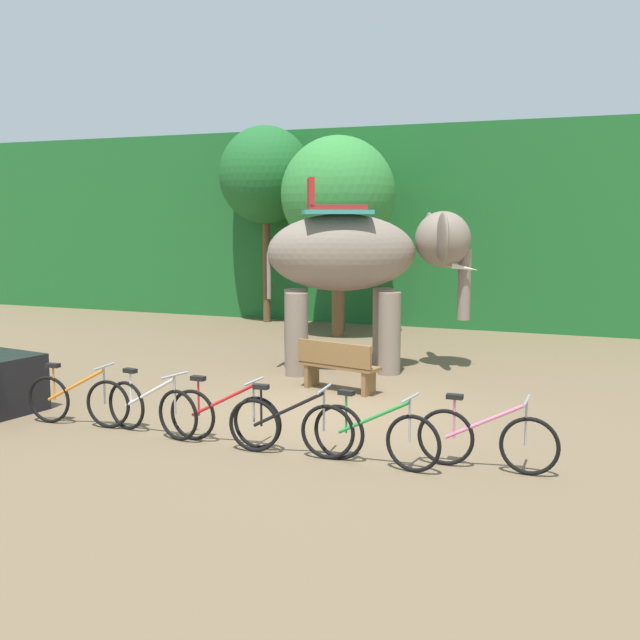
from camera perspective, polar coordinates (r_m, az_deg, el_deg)
ground_plane at (r=12.01m, az=0.87°, el=-6.90°), size 80.00×80.00×0.00m
foliage_hedge at (r=23.73m, az=11.71°, el=6.93°), size 36.00×6.00×5.51m
tree_left at (r=21.98m, az=-4.11°, el=10.77°), size 2.65×2.65×5.60m
tree_right at (r=20.14m, az=1.62°, el=8.66°), size 2.54×2.54×4.82m
tree_center at (r=19.17m, az=1.38°, el=9.36°), size 2.86×2.86×5.04m
elephant at (r=14.89m, az=2.93°, el=4.53°), size 4.15×3.03×3.78m
bike_orange at (r=11.70m, az=-17.75°, el=-5.73°), size 1.71×0.52×0.92m
bike_white at (r=10.94m, az=-12.56°, el=-6.47°), size 1.69×0.53×0.92m
bike_red at (r=10.32m, az=-7.22°, el=-7.20°), size 1.71×0.52×0.92m
bike_black at (r=9.79m, az=-2.26°, el=-7.98°), size 1.71×0.52×0.92m
bike_green at (r=9.42m, az=4.14°, el=-8.63°), size 1.70×0.52×0.92m
bike_pink at (r=9.45m, az=12.40°, el=-8.74°), size 1.71×0.52×0.92m
wooden_bench at (r=13.26m, az=1.32°, el=-3.37°), size 1.55×0.74×0.89m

